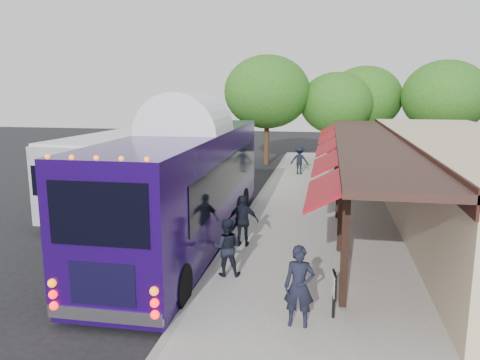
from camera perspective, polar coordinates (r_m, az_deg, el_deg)
The scene contains 15 objects.
ground at distance 16.00m, azimuth -1.84°, elevation -8.46°, with size 90.00×90.00×0.00m, color black.
sidewalk at distance 19.51m, azimuth 15.37°, elevation -5.01°, with size 10.00×40.00×0.15m, color #9E9B93.
curb at distance 19.71m, azimuth 0.84°, elevation -4.45°, with size 0.20×40.00×0.16m, color gray.
station_shelter at distance 19.70m, azimuth 25.48°, elevation -0.25°, with size 8.15×20.00×3.60m.
coach_bus at distance 16.26m, azimuth -6.48°, elevation -0.01°, with size 2.88×13.10×4.17m.
city_bus at distance 23.11m, azimuth -11.78°, elevation 2.22°, with size 3.59×12.85×3.41m.
ped_a at distance 10.62m, azimuth 7.23°, elevation -12.75°, with size 0.67×0.44×1.84m, color black.
ped_b at distance 13.26m, azimuth -1.67°, elevation -8.20°, with size 0.80×0.62×1.64m, color black.
ped_c at distance 15.64m, azimuth 0.41°, elevation -5.00°, with size 1.02×0.42×1.73m, color black.
ped_d at distance 29.08m, azimuth 7.26°, elevation 2.42°, with size 1.13×0.65×1.74m, color black.
sign_board at distance 11.14m, azimuth 11.40°, elevation -12.70°, with size 0.12×0.50×1.10m.
tree_left at distance 33.91m, azimuth 11.67°, elevation 9.14°, with size 5.09×5.09×6.51m.
tree_mid at distance 36.16m, azimuth 14.95°, elevation 9.64°, with size 5.48×5.48×7.02m.
tree_right at distance 34.52m, azimuth 23.69°, elevation 9.30°, with size 5.66×5.66×7.25m.
tree_far at distance 33.28m, azimuth 3.32°, elevation 10.66°, with size 6.00×6.00×7.68m.
Camera 1 is at (3.31, -14.71, 5.34)m, focal length 35.00 mm.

